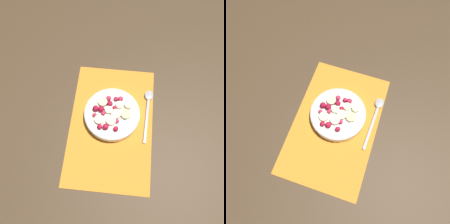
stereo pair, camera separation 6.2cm
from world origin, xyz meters
TOP-DOWN VIEW (x-y plane):
  - ground_plane at (0.00, 0.00)m, footprint 3.00×3.00m
  - placemat at (0.00, 0.00)m, footprint 0.46×0.29m
  - fruit_bowl at (-0.03, -0.00)m, footprint 0.19×0.19m
  - spoon at (-0.09, 0.13)m, footprint 0.20×0.03m

SIDE VIEW (x-z plane):
  - ground_plane at x=0.00m, z-range 0.00..0.00m
  - placemat at x=0.00m, z-range 0.00..0.01m
  - spoon at x=-0.09m, z-range 0.01..0.01m
  - fruit_bowl at x=-0.03m, z-range 0.00..0.05m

